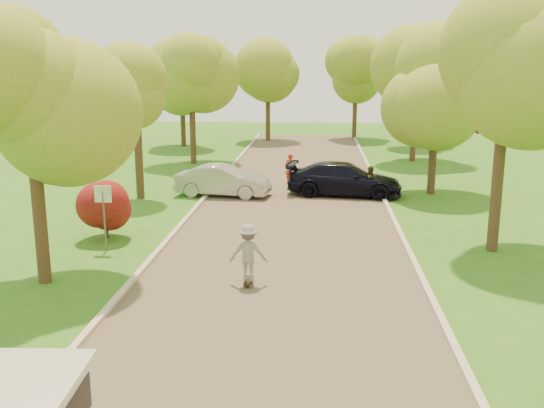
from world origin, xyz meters
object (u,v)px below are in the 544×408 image
(street_sign, at_px, (103,204))
(dark_sedan, at_px, (344,179))
(skateboarder, at_px, (248,253))
(silver_sedan, at_px, (223,181))
(person_striped, at_px, (290,169))
(longboard, at_px, (249,281))
(person_olive, at_px, (369,182))

(street_sign, distance_m, dark_sedan, 12.37)
(street_sign, distance_m, skateboarder, 5.73)
(silver_sedan, xyz_separation_m, person_striped, (2.96, 3.26, 0.06))
(dark_sedan, xyz_separation_m, longboard, (-3.10, -12.03, -0.68))
(skateboarder, bearing_deg, silver_sedan, -79.49)
(longboard, bearing_deg, silver_sedan, -79.49)
(silver_sedan, xyz_separation_m, dark_sedan, (5.60, 0.58, 0.05))
(skateboarder, bearing_deg, dark_sedan, -106.26)
(street_sign, bearing_deg, longboard, -28.47)
(longboard, height_order, skateboarder, skateboarder)
(longboard, relative_size, skateboarder, 0.52)
(skateboarder, relative_size, person_striped, 1.04)
(dark_sedan, relative_size, person_olive, 3.55)
(silver_sedan, bearing_deg, skateboarder, -160.07)
(street_sign, relative_size, skateboarder, 1.35)
(silver_sedan, distance_m, dark_sedan, 5.63)
(longboard, distance_m, skateboarder, 0.82)
(longboard, distance_m, person_olive, 12.22)
(street_sign, distance_m, longboard, 5.88)
(dark_sedan, distance_m, skateboarder, 12.42)
(skateboarder, distance_m, person_striped, 14.71)
(person_striped, bearing_deg, street_sign, 77.65)
(silver_sedan, height_order, skateboarder, skateboarder)
(street_sign, height_order, person_olive, street_sign)
(dark_sedan, distance_m, longboard, 12.44)
(silver_sedan, distance_m, person_olive, 6.71)
(person_striped, distance_m, person_olive, 4.96)
(longboard, height_order, person_striped, person_striped)
(dark_sedan, bearing_deg, person_olive, -110.68)
(skateboarder, relative_size, person_olive, 1.08)
(person_striped, bearing_deg, silver_sedan, 59.89)
(person_striped, bearing_deg, longboard, 100.35)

